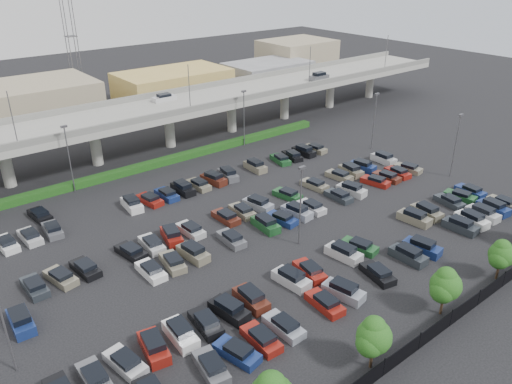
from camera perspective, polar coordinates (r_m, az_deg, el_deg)
ground at (r=67.01m, az=0.23°, el=-3.15°), size 280.00×280.00×0.00m
overpass at (r=89.59m, az=-12.92°, el=8.58°), size 150.00×13.00×15.80m
hedge at (r=85.84m, az=-10.30°, el=3.52°), size 66.00×1.60×1.10m
fence at (r=51.49m, az=20.72°, el=-13.88°), size 70.00×0.10×2.00m
tree_row at (r=51.03m, az=20.24°, el=-10.49°), size 65.07×3.66×5.94m
parked_cars at (r=63.70m, az=1.96°, el=-4.16°), size 63.02×41.63×1.67m
light_poles at (r=63.46m, az=-3.80°, el=1.36°), size 66.90×48.38×10.30m
distant_buildings at (r=121.67m, az=-13.87°, el=11.34°), size 138.00×24.00×9.00m
comm_tower at (r=127.61m, az=-20.46°, el=16.62°), size 2.40×2.40×30.00m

